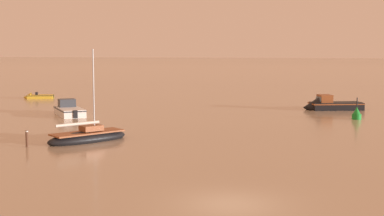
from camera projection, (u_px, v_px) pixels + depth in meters
ground_plane at (231, 205)px, 23.34m from camera, size 800.00×800.00×0.00m
motorboat_moored_0 at (36, 97)px, 73.53m from camera, size 4.35×2.62×1.41m
motorboat_moored_1 at (68, 111)px, 55.61m from camera, size 5.54×6.33×2.39m
motorboat_moored_2 at (327, 106)px, 59.90m from camera, size 7.07×4.22×2.54m
sailboat_moored_2 at (88, 137)px, 39.35m from camera, size 5.45×6.25×7.14m
channel_buoy at (357, 115)px, 51.75m from camera, size 0.90×0.90×2.30m
mooring_post_left at (27, 139)px, 37.08m from camera, size 0.22×0.22×1.29m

